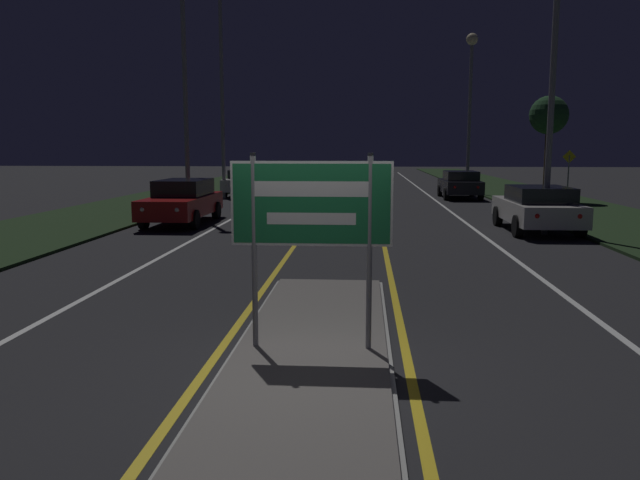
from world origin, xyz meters
name	(u,v)px	position (x,y,z in m)	size (l,w,h in m)	color
ground_plane	(307,374)	(0.00, 0.00, 0.00)	(160.00, 160.00, 0.00)	#232326
median_island	(312,351)	(0.00, 0.69, 0.04)	(2.02, 8.27, 0.10)	#999993
verge_left	(135,206)	(-9.50, 20.00, 0.04)	(5.00, 100.00, 0.08)	#1E3319
verge_right	(574,209)	(9.50, 20.00, 0.04)	(5.00, 100.00, 0.08)	#1E3319
centre_line_yellow_left	(328,199)	(-1.20, 25.00, 0.00)	(0.12, 70.00, 0.01)	gold
centre_line_yellow_right	(375,199)	(1.20, 25.00, 0.00)	(0.12, 70.00, 0.01)	gold
lane_line_white_left	(270,198)	(-4.20, 25.00, 0.00)	(0.12, 70.00, 0.01)	silver
lane_line_white_right	(434,199)	(4.20, 25.00, 0.00)	(0.12, 70.00, 0.01)	silver
edge_line_white_left	(213,198)	(-7.20, 25.00, 0.00)	(0.10, 70.00, 0.01)	silver
edge_line_white_right	(494,200)	(7.20, 25.00, 0.00)	(0.10, 70.00, 0.01)	silver
highway_sign	(311,212)	(0.00, 0.69, 1.81)	(1.99, 0.07, 2.44)	gray
streetlight_left_near	(184,56)	(-6.35, 17.52, 6.10)	(0.45, 0.45, 10.32)	gray
streetlight_left_far	(221,60)	(-6.55, 24.80, 6.92)	(0.52, 0.52, 11.12)	gray
streetlight_right_far	(471,80)	(6.39, 28.45, 6.23)	(0.64, 0.64, 8.72)	gray
car_receding_0	(537,208)	(6.03, 12.84, 0.76)	(2.01, 4.49, 1.42)	silver
car_receding_1	(460,184)	(5.58, 25.73, 0.75)	(1.92, 4.32, 1.42)	black
car_approaching_0	(183,201)	(-5.60, 14.16, 0.78)	(1.89, 4.85, 1.51)	maroon
car_approaching_1	(246,182)	(-5.80, 26.82, 0.75)	(1.95, 4.56, 1.40)	silver
warning_sign	(568,171)	(9.93, 22.36, 1.53)	(0.60, 0.06, 2.41)	gray
roadside_palm_right	(549,117)	(9.33, 23.78, 4.05)	(1.80, 1.80, 4.95)	#4C3823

